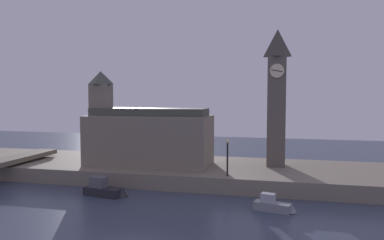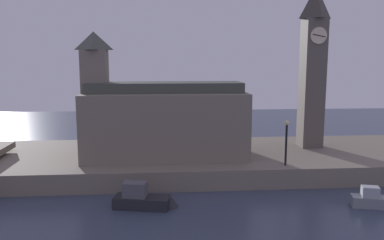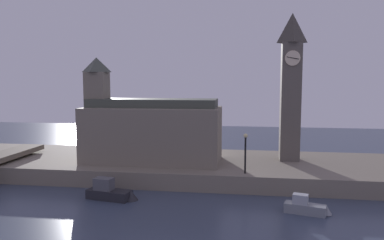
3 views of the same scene
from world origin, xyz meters
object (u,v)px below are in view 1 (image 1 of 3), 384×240
(clock_tower, at_px, (277,96))
(streetlamp, at_px, (227,153))
(boat_cruiser_grey, at_px, (275,206))
(parliament_hall, at_px, (145,136))
(boat_barge_dark, at_px, (106,190))

(clock_tower, bearing_deg, streetlamp, -124.45)
(clock_tower, relative_size, boat_cruiser_grey, 4.14)
(clock_tower, relative_size, streetlamp, 4.17)
(parliament_hall, bearing_deg, streetlamp, -21.32)
(streetlamp, bearing_deg, boat_cruiser_grey, -48.30)
(parliament_hall, xyz_separation_m, boat_cruiser_grey, (13.86, -8.67, -4.09))
(parliament_hall, distance_m, streetlamp, 10.15)
(clock_tower, bearing_deg, boat_cruiser_grey, -88.82)
(clock_tower, distance_m, streetlamp, 9.08)
(streetlamp, xyz_separation_m, boat_barge_dark, (-10.28, -3.88, -3.10))
(streetlamp, height_order, boat_cruiser_grey, streetlamp)
(parliament_hall, distance_m, boat_cruiser_grey, 16.86)
(clock_tower, xyz_separation_m, streetlamp, (-4.22, -6.15, -5.18))
(boat_barge_dark, bearing_deg, streetlamp, 20.69)
(clock_tower, height_order, parliament_hall, clock_tower)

